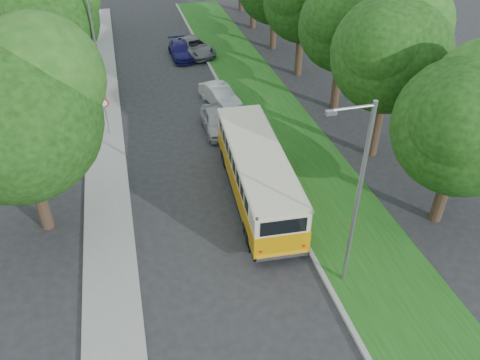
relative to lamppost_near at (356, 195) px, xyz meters
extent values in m
plane|color=#262628|center=(-4.21, 2.50, -4.37)|extent=(120.00, 120.00, 0.00)
cube|color=gray|center=(-0.61, 7.50, -4.29)|extent=(0.20, 70.00, 0.15)
cube|color=#1D4D14|center=(1.74, 7.50, -4.30)|extent=(4.50, 70.00, 0.13)
cube|color=gray|center=(-9.01, 7.50, -4.31)|extent=(2.20, 70.00, 0.12)
cylinder|color=#332319|center=(5.95, 2.50, -2.70)|extent=(0.56, 0.56, 3.35)
sphere|color=black|center=(5.95, 2.50, 0.58)|extent=(5.85, 5.85, 5.85)
sphere|color=black|center=(5.07, 1.77, 1.32)|extent=(4.09, 4.09, 4.09)
cylinder|color=#332319|center=(5.75, 8.50, -2.24)|extent=(0.56, 0.56, 4.26)
sphere|color=black|center=(5.75, 8.50, 1.54)|extent=(5.98, 5.98, 5.98)
sphere|color=black|center=(6.80, 9.10, 2.73)|extent=(4.49, 4.49, 4.49)
sphere|color=black|center=(4.86, 7.75, 2.29)|extent=(4.19, 4.19, 4.19)
cylinder|color=#332319|center=(6.08, 14.50, -2.39)|extent=(0.56, 0.56, 3.95)
sphere|color=black|center=(6.08, 14.50, 1.13)|extent=(5.61, 5.61, 5.61)
sphere|color=black|center=(7.06, 15.06, 2.25)|extent=(4.21, 4.21, 4.21)
sphere|color=black|center=(5.24, 13.80, 1.83)|extent=(3.92, 3.92, 3.92)
cylinder|color=#332319|center=(5.69, 20.50, -2.44)|extent=(0.56, 0.56, 3.86)
sphere|color=black|center=(5.69, 20.50, 1.05)|extent=(5.64, 5.64, 5.64)
cylinder|color=#332319|center=(5.59, 26.50, -2.58)|extent=(0.56, 0.56, 3.58)
cylinder|color=#332319|center=(5.46, 32.50, -2.53)|extent=(0.56, 0.56, 3.68)
cylinder|color=#332319|center=(-11.71, 6.50, -2.53)|extent=(0.56, 0.56, 3.68)
sphere|color=black|center=(-11.71, 6.50, 1.18)|extent=(6.80, 6.80, 6.80)
sphere|color=black|center=(-10.52, 7.18, 2.54)|extent=(5.10, 5.10, 5.10)
cylinder|color=#332319|center=(-11.71, 20.50, -2.53)|extent=(0.56, 0.56, 3.68)
sphere|color=black|center=(-11.71, 20.50, 1.18)|extent=(6.80, 6.80, 6.80)
sphere|color=black|center=(-12.73, 19.65, 2.03)|extent=(4.76, 4.76, 4.76)
cylinder|color=#332319|center=(-11.71, 32.50, -2.53)|extent=(0.56, 0.56, 3.68)
cylinder|color=gray|center=(0.09, 0.00, -0.37)|extent=(0.16, 0.16, 8.00)
cylinder|color=gray|center=(-0.61, 0.00, 3.48)|extent=(1.40, 0.10, 0.10)
cube|color=gray|center=(-1.36, 0.00, 3.41)|extent=(0.35, 0.16, 0.14)
cylinder|color=gray|center=(-8.81, 18.50, -0.62)|extent=(0.16, 0.16, 7.50)
cylinder|color=gray|center=(-8.71, 14.50, -3.12)|extent=(0.06, 0.06, 2.50)
cone|color=red|center=(-8.71, 14.46, -2.22)|extent=(0.56, 0.02, 0.56)
cone|color=white|center=(-8.71, 14.44, -2.22)|extent=(0.40, 0.02, 0.40)
imported|color=#A9A8AD|center=(-2.27, 13.37, -3.71)|extent=(1.58, 3.90, 1.33)
imported|color=silver|center=(-1.26, 16.86, -3.71)|extent=(2.40, 4.24, 1.32)
imported|color=navy|center=(-2.51, 26.24, -3.76)|extent=(1.85, 4.27, 1.22)
imported|color=slate|center=(-1.35, 26.68, -3.68)|extent=(3.64, 5.40, 1.37)
camera|label=1|loc=(-7.21, -11.63, 9.94)|focal=35.00mm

